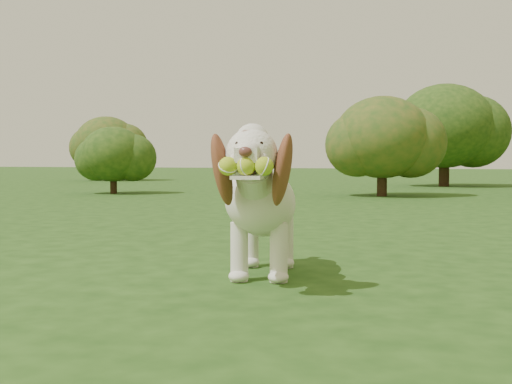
% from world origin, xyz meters
% --- Properties ---
extents(ground, '(80.00, 80.00, 0.00)m').
position_xyz_m(ground, '(0.00, 0.00, 0.00)').
color(ground, '#1C3F12').
rests_on(ground, ground).
extents(dog, '(0.61, 1.32, 0.86)m').
position_xyz_m(dog, '(-0.25, -0.48, 0.46)').
color(dog, white).
rests_on(dog, ground).
extents(shrub_a, '(1.26, 1.26, 1.30)m').
position_xyz_m(shrub_a, '(-5.69, 6.99, 0.77)').
color(shrub_a, '#382314').
rests_on(shrub_a, ground).
extents(shrub_b, '(1.75, 1.75, 1.81)m').
position_xyz_m(shrub_b, '(-0.61, 7.77, 1.06)').
color(shrub_b, '#382314').
rests_on(shrub_b, ground).
extents(shrub_g, '(1.91, 1.91, 1.98)m').
position_xyz_m(shrub_g, '(-9.76, 13.41, 1.17)').
color(shrub_g, '#382314').
rests_on(shrub_g, ground).
extents(shrub_i, '(2.42, 2.42, 2.50)m').
position_xyz_m(shrub_i, '(0.31, 12.41, 1.47)').
color(shrub_i, '#382314').
rests_on(shrub_i, ground).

